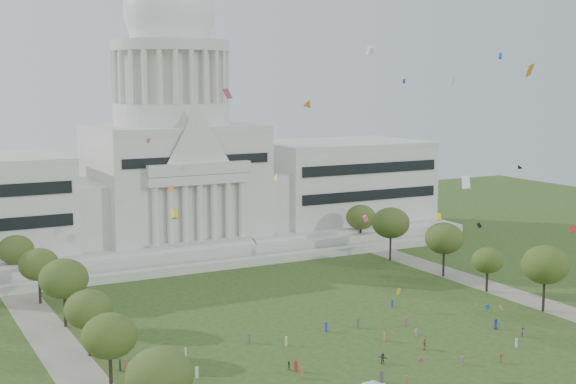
# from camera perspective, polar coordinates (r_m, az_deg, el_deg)

# --- Properties ---
(ground) EXTENTS (400.00, 400.00, 0.00)m
(ground) POSITION_cam_1_polar(r_m,az_deg,el_deg) (132.28, 9.39, -12.79)
(ground) COLOR #2F451B
(ground) RESTS_ON ground
(capitol) EXTENTS (160.00, 64.50, 91.30)m
(capitol) POSITION_cam_1_polar(r_m,az_deg,el_deg) (226.00, -8.16, 1.71)
(capitol) COLOR beige
(capitol) RESTS_ON ground
(path_left) EXTENTS (8.00, 160.00, 0.04)m
(path_left) POSITION_cam_1_polar(r_m,az_deg,el_deg) (138.99, -15.09, -11.92)
(path_left) COLOR gray
(path_left) RESTS_ON ground
(path_right) EXTENTS (8.00, 160.00, 0.04)m
(path_right) POSITION_cam_1_polar(r_m,az_deg,el_deg) (183.96, 15.71, -7.02)
(path_right) COLOR gray
(path_right) RESTS_ON ground
(row_tree_l_1) EXTENTS (8.86, 8.86, 12.59)m
(row_tree_l_1) POSITION_cam_1_polar(r_m,az_deg,el_deg) (106.99, -9.12, -12.77)
(row_tree_l_1) COLOR black
(row_tree_l_1) RESTS_ON ground
(row_tree_l_2) EXTENTS (8.42, 8.42, 11.97)m
(row_tree_l_2) POSITION_cam_1_polar(r_m,az_deg,el_deg) (125.23, -12.58, -9.96)
(row_tree_l_2) COLOR black
(row_tree_l_2) RESTS_ON ground
(row_tree_r_2) EXTENTS (9.55, 9.55, 13.58)m
(row_tree_r_2) POSITION_cam_1_polar(r_m,az_deg,el_deg) (170.42, 17.81, -4.95)
(row_tree_r_2) COLOR black
(row_tree_r_2) RESTS_ON ground
(row_tree_l_3) EXTENTS (8.12, 8.12, 11.55)m
(row_tree_l_3) POSITION_cam_1_polar(r_m,az_deg,el_deg) (140.97, -14.01, -8.10)
(row_tree_l_3) COLOR black
(row_tree_l_3) RESTS_ON ground
(row_tree_r_3) EXTENTS (7.01, 7.01, 9.98)m
(row_tree_r_3) POSITION_cam_1_polar(r_m,az_deg,el_deg) (183.09, 14.01, -4.75)
(row_tree_r_3) COLOR black
(row_tree_r_3) RESTS_ON ground
(row_tree_l_4) EXTENTS (9.29, 9.29, 13.21)m
(row_tree_l_4) POSITION_cam_1_polar(r_m,az_deg,el_deg) (158.13, -15.65, -5.96)
(row_tree_l_4) COLOR black
(row_tree_l_4) RESTS_ON ground
(row_tree_r_4) EXTENTS (9.19, 9.19, 13.06)m
(row_tree_r_4) POSITION_cam_1_polar(r_m,az_deg,el_deg) (194.43, 11.05, -3.26)
(row_tree_r_4) COLOR black
(row_tree_r_4) RESTS_ON ground
(row_tree_l_5) EXTENTS (8.33, 8.33, 11.85)m
(row_tree_l_5) POSITION_cam_1_polar(r_m,az_deg,el_deg) (175.91, -17.30, -4.95)
(row_tree_l_5) COLOR black
(row_tree_l_5) RESTS_ON ground
(row_tree_r_5) EXTENTS (9.82, 9.82, 13.96)m
(row_tree_r_5) POSITION_cam_1_polar(r_m,az_deg,el_deg) (209.33, 7.32, -2.20)
(row_tree_r_5) COLOR black
(row_tree_r_5) RESTS_ON ground
(row_tree_l_6) EXTENTS (8.19, 8.19, 11.64)m
(row_tree_l_6) POSITION_cam_1_polar(r_m,az_deg,el_deg) (193.17, -18.79, -3.92)
(row_tree_l_6) COLOR black
(row_tree_l_6) RESTS_ON ground
(row_tree_r_6) EXTENTS (8.42, 8.42, 11.97)m
(row_tree_r_6) POSITION_cam_1_polar(r_m,az_deg,el_deg) (225.56, 5.21, -1.79)
(row_tree_r_6) COLOR black
(row_tree_r_6) RESTS_ON ground
(person_0) EXTENTS (1.17, 1.05, 2.01)m
(person_0) POSITION_cam_1_polar(r_m,az_deg,el_deg) (158.20, 14.55, -9.06)
(person_0) COLOR navy
(person_0) RESTS_ON ground
(person_2) EXTENTS (0.95, 0.73, 1.73)m
(person_2) POSITION_cam_1_polar(r_m,az_deg,el_deg) (155.10, 16.37, -9.53)
(person_2) COLOR #994C8C
(person_2) RESTS_ON ground
(person_3) EXTENTS (0.71, 1.09, 1.56)m
(person_3) POSITION_cam_1_polar(r_m,az_deg,el_deg) (138.12, 12.31, -11.62)
(person_3) COLOR #994C8C
(person_3) RESTS_ON ground
(person_4) EXTENTS (1.05, 1.34, 2.01)m
(person_4) POSITION_cam_1_polar(r_m,az_deg,el_deg) (144.02, 9.69, -10.63)
(person_4) COLOR olive
(person_4) RESTS_ON ground
(person_5) EXTENTS (1.47, 1.86, 1.88)m
(person_5) POSITION_cam_1_polar(r_m,az_deg,el_deg) (136.42, 6.75, -11.67)
(person_5) COLOR #4C4C51
(person_5) RESTS_ON ground
(person_8) EXTENTS (0.79, 0.60, 1.45)m
(person_8) POSITION_cam_1_polar(r_m,az_deg,el_deg) (132.98, 0.04, -12.24)
(person_8) COLOR #4C4C51
(person_8) RESTS_ON ground
(person_9) EXTENTS (1.05, 1.07, 1.53)m
(person_9) POSITION_cam_1_polar(r_m,az_deg,el_deg) (140.47, 14.92, -11.37)
(person_9) COLOR #B21E1E
(person_9) RESTS_ON ground
(person_10) EXTENTS (0.79, 1.06, 1.60)m
(person_10) POSITION_cam_1_polar(r_m,az_deg,el_deg) (151.04, 9.09, -9.80)
(person_10) COLOR silver
(person_10) RESTS_ON ground
(distant_crowd) EXTENTS (65.97, 42.06, 1.93)m
(distant_crowd) POSITION_cam_1_polar(r_m,az_deg,el_deg) (133.79, 0.32, -12.03)
(distant_crowd) COLOR #B21E1E
(distant_crowd) RESTS_ON ground
(kite_swarm) EXTENTS (84.92, 100.51, 59.18)m
(kite_swarm) POSITION_cam_1_polar(r_m,az_deg,el_deg) (127.83, 7.90, 0.02)
(kite_swarm) COLOR blue
(kite_swarm) RESTS_ON ground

